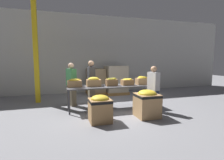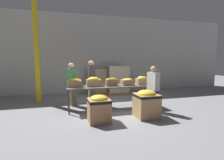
{
  "view_description": "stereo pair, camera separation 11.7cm",
  "coord_description": "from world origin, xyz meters",
  "px_view_note": "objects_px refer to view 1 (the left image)",
  "views": [
    {
      "loc": [
        -1.73,
        -5.79,
        1.7
      ],
      "look_at": [
        0.11,
        0.27,
        0.97
      ],
      "focal_mm": 28.0,
      "sensor_mm": 36.0,
      "label": 1
    },
    {
      "loc": [
        -1.61,
        -5.82,
        1.7
      ],
      "look_at": [
        0.11,
        0.27,
        0.97
      ],
      "focal_mm": 28.0,
      "sensor_mm": 36.0,
      "label": 2
    }
  ],
  "objects_px": {
    "banana_box_0": "(74,83)",
    "banana_box_1": "(94,82)",
    "donation_bin_1": "(147,103)",
    "support_pillar": "(36,52)",
    "banana_box_2": "(112,82)",
    "volunteer_0": "(71,85)",
    "donation_bin_0": "(100,108)",
    "volunteer_2": "(91,83)",
    "pallet_stack_0": "(116,80)",
    "volunteer_1": "(153,89)",
    "banana_box_4": "(142,80)",
    "banana_box_3": "(127,82)",
    "pallet_stack_1": "(96,82)",
    "sorting_table": "(111,87)"
  },
  "relations": [
    {
      "from": "banana_box_2",
      "to": "banana_box_3",
      "type": "xyz_separation_m",
      "value": [
        0.59,
        0.01,
        -0.02
      ]
    },
    {
      "from": "banana_box_2",
      "to": "volunteer_0",
      "type": "xyz_separation_m",
      "value": [
        -1.32,
        0.8,
        -0.15
      ]
    },
    {
      "from": "banana_box_2",
      "to": "donation_bin_1",
      "type": "height_order",
      "value": "banana_box_2"
    },
    {
      "from": "pallet_stack_1",
      "to": "donation_bin_0",
      "type": "bearing_deg",
      "value": -100.1
    },
    {
      "from": "sorting_table",
      "to": "banana_box_0",
      "type": "bearing_deg",
      "value": 175.55
    },
    {
      "from": "pallet_stack_0",
      "to": "pallet_stack_1",
      "type": "height_order",
      "value": "pallet_stack_0"
    },
    {
      "from": "pallet_stack_0",
      "to": "volunteer_1",
      "type": "bearing_deg",
      "value": -85.79
    },
    {
      "from": "banana_box_0",
      "to": "donation_bin_0",
      "type": "relative_size",
      "value": 0.62
    },
    {
      "from": "banana_box_1",
      "to": "donation_bin_0",
      "type": "bearing_deg",
      "value": -93.31
    },
    {
      "from": "sorting_table",
      "to": "volunteer_0",
      "type": "distance_m",
      "value": 1.52
    },
    {
      "from": "banana_box_2",
      "to": "support_pillar",
      "type": "distance_m",
      "value": 3.27
    },
    {
      "from": "sorting_table",
      "to": "volunteer_0",
      "type": "xyz_separation_m",
      "value": [
        -1.31,
        0.78,
        0.04
      ]
    },
    {
      "from": "banana_box_0",
      "to": "banana_box_1",
      "type": "xyz_separation_m",
      "value": [
        0.64,
        -0.06,
        0.02
      ]
    },
    {
      "from": "pallet_stack_1",
      "to": "donation_bin_1",
      "type": "bearing_deg",
      "value": -79.48
    },
    {
      "from": "support_pillar",
      "to": "pallet_stack_0",
      "type": "relative_size",
      "value": 2.84
    },
    {
      "from": "volunteer_0",
      "to": "sorting_table",
      "type": "bearing_deg",
      "value": 35.03
    },
    {
      "from": "volunteer_1",
      "to": "volunteer_0",
      "type": "bearing_deg",
      "value": 47.16
    },
    {
      "from": "banana_box_2",
      "to": "pallet_stack_0",
      "type": "height_order",
      "value": "pallet_stack_0"
    },
    {
      "from": "sorting_table",
      "to": "banana_box_4",
      "type": "height_order",
      "value": "banana_box_4"
    },
    {
      "from": "donation_bin_1",
      "to": "support_pillar",
      "type": "relative_size",
      "value": 0.21
    },
    {
      "from": "support_pillar",
      "to": "banana_box_3",
      "type": "bearing_deg",
      "value": -28.06
    },
    {
      "from": "support_pillar",
      "to": "pallet_stack_0",
      "type": "height_order",
      "value": "support_pillar"
    },
    {
      "from": "support_pillar",
      "to": "pallet_stack_0",
      "type": "bearing_deg",
      "value": 12.9
    },
    {
      "from": "banana_box_1",
      "to": "volunteer_2",
      "type": "distance_m",
      "value": 0.65
    },
    {
      "from": "donation_bin_1",
      "to": "pallet_stack_0",
      "type": "xyz_separation_m",
      "value": [
        0.23,
        3.72,
        0.26
      ]
    },
    {
      "from": "volunteer_2",
      "to": "pallet_stack_1",
      "type": "height_order",
      "value": "volunteer_2"
    },
    {
      "from": "volunteer_1",
      "to": "volunteer_2",
      "type": "height_order",
      "value": "volunteer_2"
    },
    {
      "from": "sorting_table",
      "to": "pallet_stack_1",
      "type": "bearing_deg",
      "value": 89.61
    },
    {
      "from": "volunteer_1",
      "to": "banana_box_2",
      "type": "bearing_deg",
      "value": 47.24
    },
    {
      "from": "volunteer_2",
      "to": "support_pillar",
      "type": "xyz_separation_m",
      "value": [
        -1.99,
        1.01,
        1.17
      ]
    },
    {
      "from": "donation_bin_0",
      "to": "volunteer_1",
      "type": "bearing_deg",
      "value": 13.81
    },
    {
      "from": "banana_box_0",
      "to": "volunteer_0",
      "type": "distance_m",
      "value": 0.7
    },
    {
      "from": "banana_box_3",
      "to": "volunteer_1",
      "type": "relative_size",
      "value": 0.27
    },
    {
      "from": "support_pillar",
      "to": "donation_bin_1",
      "type": "bearing_deg",
      "value": -41.11
    },
    {
      "from": "volunteer_1",
      "to": "banana_box_4",
      "type": "bearing_deg",
      "value": -8.69
    },
    {
      "from": "volunteer_1",
      "to": "volunteer_2",
      "type": "xyz_separation_m",
      "value": [
        -1.81,
        1.42,
        0.08
      ]
    },
    {
      "from": "banana_box_2",
      "to": "donation_bin_1",
      "type": "distance_m",
      "value": 1.5
    },
    {
      "from": "sorting_table",
      "to": "pallet_stack_0",
      "type": "xyz_separation_m",
      "value": [
        0.99,
        2.5,
        -0.06
      ]
    },
    {
      "from": "donation_bin_0",
      "to": "pallet_stack_0",
      "type": "height_order",
      "value": "pallet_stack_0"
    },
    {
      "from": "donation_bin_0",
      "to": "pallet_stack_1",
      "type": "bearing_deg",
      "value": 79.9
    },
    {
      "from": "banana_box_3",
      "to": "banana_box_4",
      "type": "distance_m",
      "value": 0.59
    },
    {
      "from": "sorting_table",
      "to": "pallet_stack_0",
      "type": "height_order",
      "value": "pallet_stack_0"
    },
    {
      "from": "banana_box_3",
      "to": "pallet_stack_0",
      "type": "height_order",
      "value": "pallet_stack_0"
    },
    {
      "from": "donation_bin_0",
      "to": "volunteer_2",
      "type": "bearing_deg",
      "value": 86.88
    },
    {
      "from": "volunteer_1",
      "to": "support_pillar",
      "type": "relative_size",
      "value": 0.38
    },
    {
      "from": "banana_box_2",
      "to": "banana_box_3",
      "type": "bearing_deg",
      "value": 0.66
    },
    {
      "from": "volunteer_2",
      "to": "support_pillar",
      "type": "relative_size",
      "value": 0.42
    },
    {
      "from": "banana_box_3",
      "to": "volunteer_0",
      "type": "bearing_deg",
      "value": 157.47
    },
    {
      "from": "banana_box_0",
      "to": "donation_bin_1",
      "type": "distance_m",
      "value": 2.45
    },
    {
      "from": "banana_box_0",
      "to": "volunteer_0",
      "type": "bearing_deg",
      "value": 94.92
    }
  ]
}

